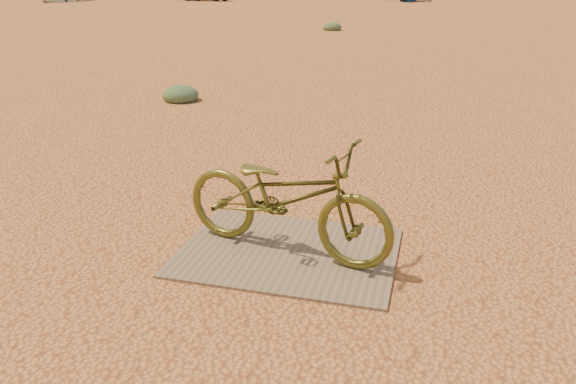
# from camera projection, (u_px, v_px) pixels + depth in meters

# --- Properties ---
(ground) EXTENTS (120.00, 120.00, 0.00)m
(ground) POSITION_uv_depth(u_px,v_px,m) (220.00, 260.00, 4.20)
(ground) COLOR #BC8346
(ground) RESTS_ON ground
(plywood_board) EXTENTS (1.63, 1.23, 0.02)m
(plywood_board) POSITION_uv_depth(u_px,v_px,m) (288.00, 252.00, 4.29)
(plywood_board) COLOR #745E50
(plywood_board) RESTS_ON ground
(bicycle) EXTENTS (1.77, 0.93, 0.88)m
(bicycle) POSITION_uv_depth(u_px,v_px,m) (286.00, 197.00, 4.13)
(bicycle) COLOR #53541D
(bicycle) RESTS_ON plywood_board
(kale_a) EXTENTS (0.61, 0.61, 0.33)m
(kale_a) POSITION_uv_depth(u_px,v_px,m) (181.00, 101.00, 9.42)
(kale_a) COLOR #486341
(kale_a) RESTS_ON ground
(kale_c) EXTENTS (0.68, 0.68, 0.38)m
(kale_c) POSITION_uv_depth(u_px,v_px,m) (332.00, 30.00, 20.97)
(kale_c) COLOR #486341
(kale_c) RESTS_ON ground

